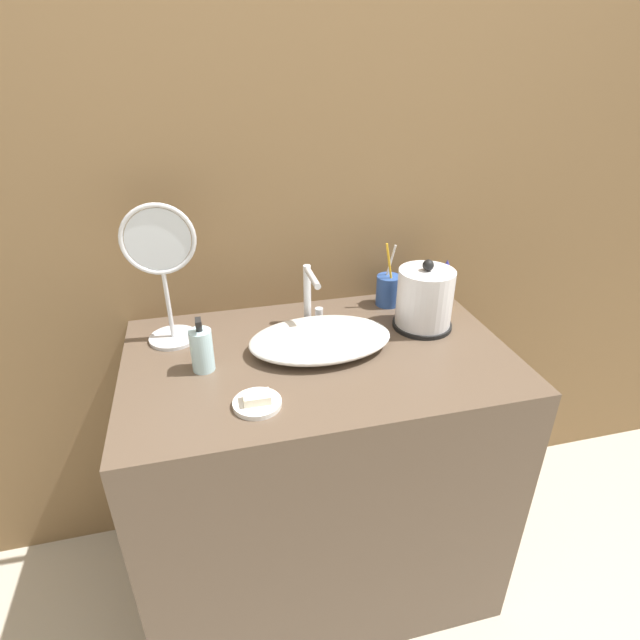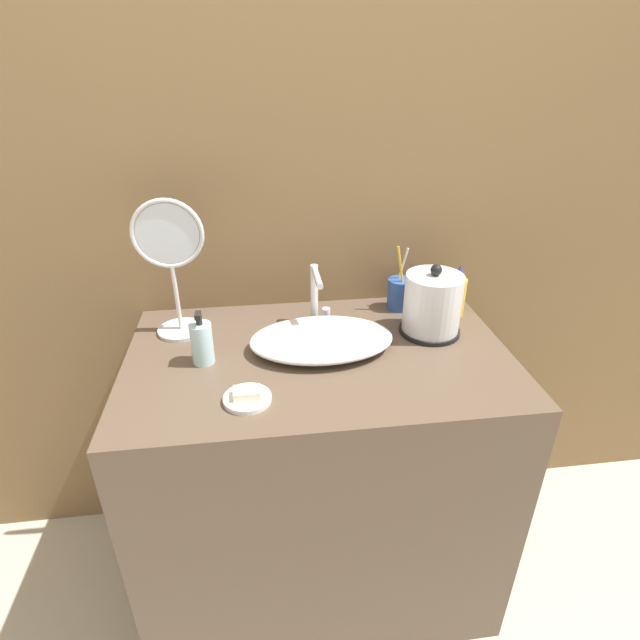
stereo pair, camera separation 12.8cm
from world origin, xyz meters
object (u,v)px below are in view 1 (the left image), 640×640
lotion_bottle (202,350)px  shampoo_bottle (444,290)px  toothbrush_cup (388,290)px  electric_kettle (424,301)px  vanity_mirror (163,267)px  faucet (310,293)px

lotion_bottle → shampoo_bottle: (0.74, 0.17, 0.00)m
toothbrush_cup → lotion_bottle: (-0.58, -0.24, 0.01)m
toothbrush_cup → electric_kettle: bearing=-74.3°
shampoo_bottle → vanity_mirror: (-0.81, 0.00, 0.15)m
faucet → lotion_bottle: bearing=-151.9°
faucet → lotion_bottle: (-0.31, -0.17, -0.04)m
electric_kettle → shampoo_bottle: bearing=40.9°
faucet → vanity_mirror: vanity_mirror is taller
lotion_bottle → toothbrush_cup: bearing=22.4°
faucet → toothbrush_cup: bearing=15.0°
lotion_bottle → shampoo_bottle: shampoo_bottle is taller
faucet → shampoo_bottle: (0.42, 0.01, -0.04)m
electric_kettle → lotion_bottle: 0.63m
electric_kettle → lotion_bottle: (-0.63, -0.08, -0.02)m
vanity_mirror → electric_kettle: bearing=-7.9°
faucet → toothbrush_cup: size_ratio=0.86×
electric_kettle → faucet: bearing=163.8°
lotion_bottle → shampoo_bottle: size_ratio=0.91×
lotion_bottle → electric_kettle: bearing=7.0°
toothbrush_cup → faucet: bearing=-165.0°
electric_kettle → shampoo_bottle: (0.11, 0.10, -0.02)m
electric_kettle → lotion_bottle: size_ratio=1.41×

